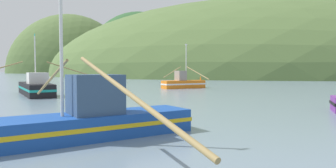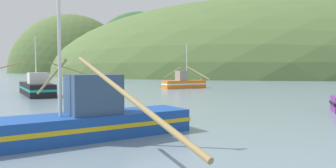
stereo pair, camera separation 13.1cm
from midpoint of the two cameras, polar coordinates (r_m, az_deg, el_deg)
hill_mid_right at (r=265.00m, az=-5.47°, el=2.11°), size 97.95×78.36×106.44m
hill_far_center at (r=265.19m, az=-18.02°, el=1.99°), size 104.14×83.32×97.62m
hill_far_left at (r=151.89m, az=15.02°, el=1.61°), size 193.36×154.69×67.28m
fishing_boat_black at (r=33.88m, az=-23.68°, el=-0.62°), size 10.14×10.10×6.31m
fishing_boat_blue at (r=11.72m, az=-16.65°, el=-6.65°), size 11.29×10.93×7.02m
fishing_boat_orange at (r=42.51m, az=3.12°, el=0.22°), size 8.15×8.89×6.28m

